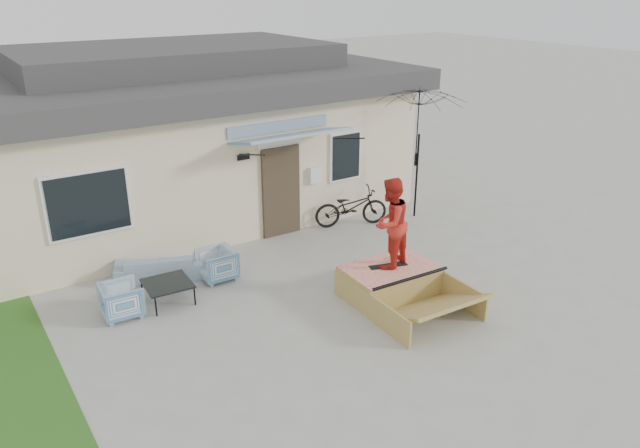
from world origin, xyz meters
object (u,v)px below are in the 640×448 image
armchair_right (217,263)px  skater (390,222)px  armchair_left (121,298)px  coffee_table (168,292)px  patio_umbrella (418,148)px  skateboard (388,265)px  loveseat (159,262)px  bicycle (351,203)px  skate_ramp (389,281)px

armchair_right → skater: (2.43, -2.32, 1.11)m
armchair_left → coffee_table: bearing=-85.6°
patio_umbrella → skateboard: bearing=-138.8°
loveseat → bicycle: bicycle is taller
bicycle → patio_umbrella: size_ratio=0.67×
coffee_table → bicycle: 5.20m
skateboard → loveseat: bearing=155.3°
coffee_table → skateboard: 4.10m
armchair_left → armchair_right: (2.00, 0.39, 0.00)m
patio_umbrella → skater: skater is taller
patio_umbrella → skater: (-3.17, -2.77, -0.29)m
armchair_right → skate_ramp: armchair_right is taller
skate_ramp → patio_umbrella: bearing=44.3°
armchair_left → patio_umbrella: size_ratio=0.26×
loveseat → skateboard: bearing=159.6°
bicycle → patio_umbrella: bearing=-83.4°
loveseat → skater: bearing=159.6°
armchair_right → skater: size_ratio=0.41×
patio_umbrella → skateboard: size_ratio=3.63×
skate_ramp → loveseat: bearing=140.2°
coffee_table → loveseat: bearing=78.3°
patio_umbrella → skate_ramp: size_ratio=1.19×
bicycle → skater: size_ratio=1.05×
armchair_left → patio_umbrella: (7.60, 0.84, 1.41)m
armchair_right → skater: 3.54m
armchair_right → skateboard: armchair_right is taller
loveseat → skateboard: 4.52m
loveseat → coffee_table: 1.09m
patio_umbrella → skate_ramp: 4.49m
bicycle → patio_umbrella: (1.70, -0.38, 1.18)m
coffee_table → skateboard: size_ratio=1.11×
armchair_left → skateboard: 4.84m
skateboard → skater: bearing=0.0°
skateboard → skater: 0.87m
bicycle → skate_ramp: bearing=174.8°
loveseat → skate_ramp: size_ratio=0.76×
coffee_table → armchair_left: bearing=-178.6°
loveseat → armchair_left: armchair_left is taller
loveseat → skater: skater is taller
coffee_table → skate_ramp: size_ratio=0.36×
armchair_left → armchair_right: armchair_right is taller
armchair_left → skate_ramp: 4.86m
loveseat → skate_ramp: bearing=159.1°
bicycle → skater: skater is taller
loveseat → skate_ramp: 4.55m
armchair_left → armchair_right: bearing=-75.9°
coffee_table → armchair_right: bearing=17.8°
armchair_left → skater: size_ratio=0.40×
skater → armchair_left: bearing=-43.2°
bicycle → armchair_left: bearing=121.1°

